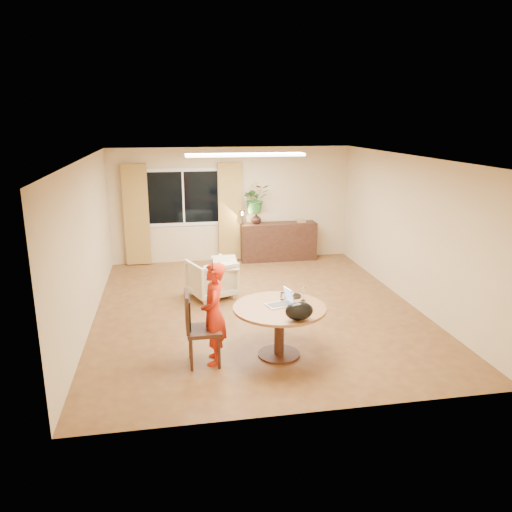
% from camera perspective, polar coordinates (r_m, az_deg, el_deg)
% --- Properties ---
extents(floor, '(6.50, 6.50, 0.00)m').
position_cam_1_polar(floor, '(8.77, 0.10, -6.03)').
color(floor, brown).
rests_on(floor, ground).
extents(ceiling, '(6.50, 6.50, 0.00)m').
position_cam_1_polar(ceiling, '(8.18, 0.11, 11.16)').
color(ceiling, white).
rests_on(ceiling, wall_back).
extents(wall_back, '(5.50, 0.00, 5.50)m').
position_cam_1_polar(wall_back, '(11.53, -2.78, 5.89)').
color(wall_back, tan).
rests_on(wall_back, floor).
extents(wall_left, '(0.00, 6.50, 6.50)m').
position_cam_1_polar(wall_left, '(8.36, -18.80, 1.39)').
color(wall_left, tan).
rests_on(wall_left, floor).
extents(wall_right, '(0.00, 6.50, 6.50)m').
position_cam_1_polar(wall_right, '(9.26, 17.12, 2.85)').
color(wall_right, tan).
rests_on(wall_right, floor).
extents(window, '(1.70, 0.03, 1.30)m').
position_cam_1_polar(window, '(11.40, -8.31, 6.65)').
color(window, white).
rests_on(window, wall_back).
extents(curtain_left, '(0.55, 0.08, 2.25)m').
position_cam_1_polar(curtain_left, '(11.40, -13.52, 4.57)').
color(curtain_left, olive).
rests_on(curtain_left, wall_back).
extents(curtain_right, '(0.55, 0.08, 2.25)m').
position_cam_1_polar(curtain_right, '(11.46, -2.96, 5.04)').
color(curtain_right, olive).
rests_on(curtain_right, wall_back).
extents(ceiling_panel, '(2.20, 0.35, 0.05)m').
position_cam_1_polar(ceiling_panel, '(9.37, -1.22, 11.49)').
color(ceiling_panel, white).
rests_on(ceiling_panel, ceiling).
extents(dining_table, '(1.28, 1.28, 0.73)m').
position_cam_1_polar(dining_table, '(6.92, 2.69, -7.00)').
color(dining_table, brown).
rests_on(dining_table, floor).
extents(dining_chair, '(0.49, 0.45, 1.03)m').
position_cam_1_polar(dining_chair, '(6.74, -6.00, -8.22)').
color(dining_chair, black).
rests_on(dining_chair, floor).
extents(child, '(0.54, 0.39, 1.40)m').
position_cam_1_polar(child, '(6.71, -4.86, -6.57)').
color(child, '#B8160E').
rests_on(child, floor).
extents(laptop, '(0.40, 0.32, 0.24)m').
position_cam_1_polar(laptop, '(6.86, 2.64, -4.74)').
color(laptop, '#B7B7BC').
rests_on(laptop, dining_table).
extents(tumbler, '(0.09, 0.09, 0.10)m').
position_cam_1_polar(tumbler, '(7.10, 3.10, -4.60)').
color(tumbler, white).
rests_on(tumbler, dining_table).
extents(wine_glass, '(0.08, 0.08, 0.21)m').
position_cam_1_polar(wine_glass, '(7.06, 5.44, -4.32)').
color(wine_glass, white).
rests_on(wine_glass, dining_table).
extents(pot_lid, '(0.25, 0.25, 0.04)m').
position_cam_1_polar(pot_lid, '(7.23, 4.25, -4.51)').
color(pot_lid, white).
rests_on(pot_lid, dining_table).
extents(handbag, '(0.42, 0.32, 0.24)m').
position_cam_1_polar(handbag, '(6.39, 4.96, -6.28)').
color(handbag, black).
rests_on(handbag, dining_table).
extents(armchair, '(0.99, 1.01, 0.71)m').
position_cam_1_polar(armchair, '(9.28, -5.10, -2.53)').
color(armchair, beige).
rests_on(armchair, floor).
extents(throw, '(0.45, 0.55, 0.03)m').
position_cam_1_polar(throw, '(9.14, -3.58, -0.35)').
color(throw, beige).
rests_on(throw, armchair).
extents(sideboard, '(1.76, 0.43, 0.88)m').
position_cam_1_polar(sideboard, '(11.65, 2.57, 1.67)').
color(sideboard, black).
rests_on(sideboard, floor).
extents(vase, '(0.25, 0.25, 0.25)m').
position_cam_1_polar(vase, '(11.43, 0.02, 4.30)').
color(vase, black).
rests_on(vase, sideboard).
extents(bouquet, '(0.67, 0.61, 0.66)m').
position_cam_1_polar(bouquet, '(11.35, -0.06, 6.55)').
color(bouquet, '#286425').
rests_on(bouquet, vase).
extents(book_stack, '(0.21, 0.17, 0.08)m').
position_cam_1_polar(book_stack, '(11.68, 5.21, 4.05)').
color(book_stack, '#94694B').
rests_on(book_stack, sideboard).
extents(desk_lamp, '(0.17, 0.17, 0.34)m').
position_cam_1_polar(desk_lamp, '(11.32, -1.61, 4.41)').
color(desk_lamp, black).
rests_on(desk_lamp, sideboard).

